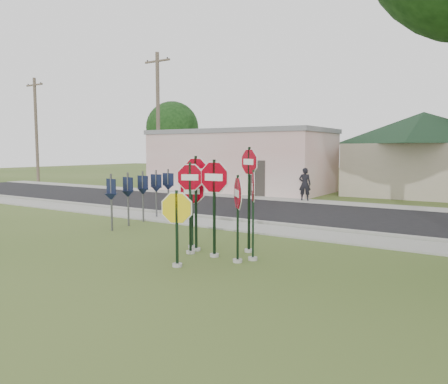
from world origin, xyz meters
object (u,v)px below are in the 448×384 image
Objects in this scene: stop_sign_yellow at (177,220)px; stop_sign_left at (190,195)px; pedestrian at (305,184)px; utility_pole_near at (158,119)px; stop_sign_center at (214,193)px.

stop_sign_yellow is 0.76× the size of stop_sign_left.
stop_sign_yellow reaches higher than pedestrian.
stop_sign_yellow is 20.93m from utility_pole_near.
utility_pole_near is 5.29× the size of pedestrian.
stop_sign_center is at bearing 4.69° from stop_sign_left.
stop_sign_center is 1.37× the size of stop_sign_yellow.
stop_sign_center is 0.28× the size of utility_pole_near.
stop_sign_center reaches higher than stop_sign_yellow.
stop_sign_yellow is 1.10× the size of pedestrian.
stop_sign_center is 1.44m from stop_sign_yellow.
stop_sign_left is 0.27× the size of utility_pole_near.
utility_pole_near reaches higher than pedestrian.
pedestrian is at bearing 102.30° from stop_sign_center.
stop_sign_left is at bearing -175.31° from stop_sign_center.
pedestrian is at bearing -4.15° from utility_pole_near.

